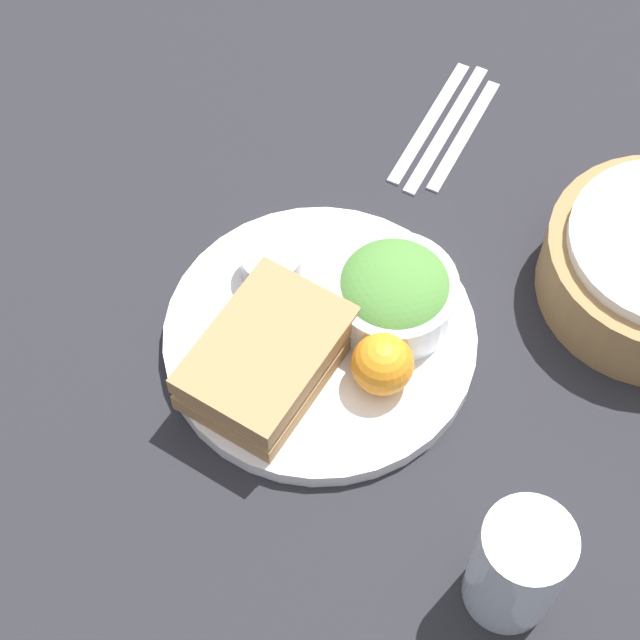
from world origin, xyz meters
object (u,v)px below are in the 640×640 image
at_px(drink_glass, 517,567).
at_px(knife, 447,128).
at_px(sandwich, 267,358).
at_px(plate, 320,338).
at_px(salad_bowl, 394,293).
at_px(spoon, 464,134).
at_px(dressing_cup, 271,264).
at_px(fork, 430,121).

relative_size(drink_glass, knife, 0.65).
bearing_deg(drink_glass, sandwich, -109.21).
xyz_separation_m(plate, salad_bowl, (-0.05, 0.05, 0.03)).
distance_m(drink_glass, spoon, 0.44).
distance_m(dressing_cup, knife, 0.24).
xyz_separation_m(sandwich, spoon, (-0.32, 0.05, -0.04)).
xyz_separation_m(drink_glass, knife, (-0.40, -0.21, -0.05)).
bearing_deg(plate, spoon, 174.18).
xyz_separation_m(plate, fork, (-0.27, -0.01, -0.01)).
bearing_deg(knife, dressing_cup, 164.77).
bearing_deg(spoon, drink_glass, -152.87).
height_order(plate, sandwich, sandwich).
distance_m(salad_bowl, dressing_cup, 0.11).
xyz_separation_m(dressing_cup, spoon, (-0.23, 0.09, -0.03)).
xyz_separation_m(fork, knife, (0.00, 0.02, 0.00)).
bearing_deg(fork, spoon, -90.00).
bearing_deg(spoon, plate, 176.12).
bearing_deg(dressing_cup, sandwich, 24.70).
height_order(drink_glass, fork, drink_glass).
relative_size(sandwich, dressing_cup, 2.79).
bearing_deg(drink_glass, knife, -152.76).
xyz_separation_m(plate, sandwich, (0.05, -0.02, 0.03)).
relative_size(dressing_cup, spoon, 0.35).
height_order(sandwich, dressing_cup, sandwich).
height_order(plate, salad_bowl, salad_bowl).
bearing_deg(fork, sandwich, 179.53).
bearing_deg(dressing_cup, salad_bowl, 95.62).
relative_size(drink_glass, spoon, 0.76).
xyz_separation_m(fork, spoon, (0.00, 0.04, 0.00)).
height_order(drink_glass, spoon, drink_glass).
height_order(dressing_cup, knife, dressing_cup).
bearing_deg(knife, fork, 90.00).
xyz_separation_m(plate, dressing_cup, (-0.04, -0.06, 0.02)).
distance_m(plate, spoon, 0.27).
height_order(plate, fork, plate).
bearing_deg(salad_bowl, sandwich, -34.89).
bearing_deg(knife, drink_glass, -150.82).
bearing_deg(sandwich, fork, 177.59).
height_order(salad_bowl, fork, salad_bowl).
relative_size(plate, knife, 1.49).
distance_m(dressing_cup, spoon, 0.25).
bearing_deg(drink_glass, spoon, -154.81).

